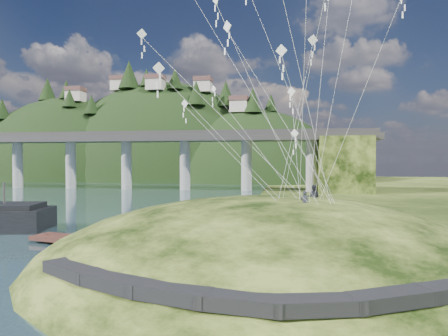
# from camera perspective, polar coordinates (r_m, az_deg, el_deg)

# --- Properties ---
(ground) EXTENTS (320.00, 320.00, 0.00)m
(ground) POSITION_cam_1_polar(r_m,az_deg,el_deg) (29.56, -9.89, -13.92)
(ground) COLOR black
(ground) RESTS_ON ground
(grass_hill) EXTENTS (36.00, 32.00, 13.00)m
(grass_hill) POSITION_cam_1_polar(r_m,az_deg,el_deg) (30.39, 6.49, -16.43)
(grass_hill) COLOR black
(grass_hill) RESTS_ON ground
(footpath) EXTENTS (22.29, 5.84, 0.83)m
(footpath) POSITION_cam_1_polar(r_m,az_deg,el_deg) (18.19, 2.78, -16.83)
(footpath) COLOR black
(footpath) RESTS_ON ground
(bridge) EXTENTS (160.00, 11.00, 15.00)m
(bridge) POSITION_cam_1_polar(r_m,az_deg,el_deg) (103.44, -10.93, 2.32)
(bridge) COLOR #2D2B2B
(bridge) RESTS_ON ground
(far_ridge) EXTENTS (153.00, 70.00, 94.50)m
(far_ridge) POSITION_cam_1_polar(r_m,az_deg,el_deg) (158.97, -10.16, -4.24)
(far_ridge) COLOR black
(far_ridge) RESTS_ON ground
(wooden_dock) EXTENTS (15.55, 5.53, 1.10)m
(wooden_dock) POSITION_cam_1_polar(r_m,az_deg,el_deg) (36.92, -16.52, -10.12)
(wooden_dock) COLOR #391C17
(wooden_dock) RESTS_ON ground
(kite_flyers) EXTENTS (1.68, 5.14, 1.90)m
(kite_flyers) POSITION_cam_1_polar(r_m,az_deg,el_deg) (30.36, 12.47, -2.51)
(kite_flyers) COLOR #262733
(kite_flyers) RESTS_ON ground
(kite_swarm) EXTENTS (17.40, 16.55, 18.23)m
(kite_swarm) POSITION_cam_1_polar(r_m,az_deg,el_deg) (30.95, 4.92, 20.58)
(kite_swarm) COLOR white
(kite_swarm) RESTS_ON ground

